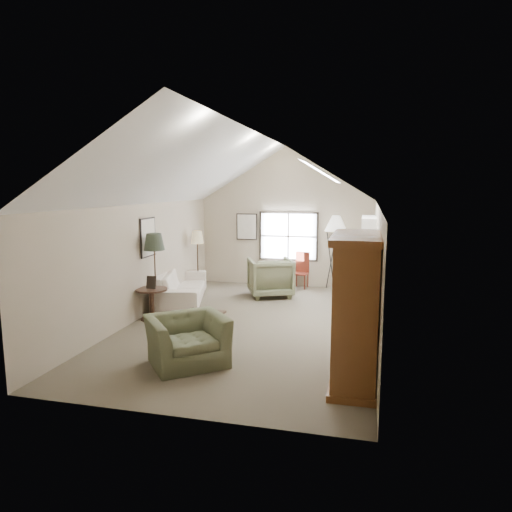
% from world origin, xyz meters
% --- Properties ---
extents(room_shell, '(5.01, 8.01, 4.00)m').
position_xyz_m(room_shell, '(0.00, 0.00, 3.21)').
color(room_shell, brown).
rests_on(room_shell, ground).
extents(window, '(1.72, 0.08, 1.42)m').
position_xyz_m(window, '(0.10, 3.96, 1.45)').
color(window, black).
rests_on(window, room_shell).
extents(skylight, '(0.80, 1.20, 0.52)m').
position_xyz_m(skylight, '(1.30, 0.90, 3.22)').
color(skylight, white).
rests_on(skylight, room_shell).
extents(wall_art, '(1.97, 3.71, 0.88)m').
position_xyz_m(wall_art, '(-1.88, 1.94, 1.73)').
color(wall_art, black).
rests_on(wall_art, room_shell).
extents(armoire, '(0.60, 1.50, 2.20)m').
position_xyz_m(armoire, '(2.18, -2.40, 1.10)').
color(armoire, brown).
rests_on(armoire, ground).
extents(tv_alcove, '(0.32, 1.30, 2.10)m').
position_xyz_m(tv_alcove, '(2.34, 1.60, 1.15)').
color(tv_alcove, white).
rests_on(tv_alcove, ground).
extents(media_console, '(0.34, 1.18, 0.60)m').
position_xyz_m(media_console, '(2.32, 1.60, 0.30)').
color(media_console, '#382316').
rests_on(media_console, ground).
extents(tv_panel, '(0.05, 0.90, 0.55)m').
position_xyz_m(tv_panel, '(2.32, 1.60, 0.92)').
color(tv_panel, black).
rests_on(tv_panel, media_console).
extents(sofa, '(1.77, 2.92, 0.80)m').
position_xyz_m(sofa, '(-2.20, 1.45, 0.40)').
color(sofa, beige).
rests_on(sofa, ground).
extents(armchair_near, '(1.61, 1.59, 0.79)m').
position_xyz_m(armchair_near, '(-0.49, -2.32, 0.39)').
color(armchair_near, '#585D41').
rests_on(armchair_near, ground).
extents(armchair_far, '(1.43, 1.45, 1.01)m').
position_xyz_m(armchair_far, '(-0.14, 2.55, 0.51)').
color(armchair_far, '#575B3F').
rests_on(armchair_far, ground).
extents(coffee_table, '(0.81, 0.51, 0.39)m').
position_xyz_m(coffee_table, '(-0.81, -0.61, 0.20)').
color(coffee_table, '#331C15').
rests_on(coffee_table, ground).
extents(bowl, '(0.20, 0.20, 0.05)m').
position_xyz_m(bowl, '(-0.81, -0.61, 0.41)').
color(bowl, '#382217').
rests_on(bowl, coffee_table).
extents(side_table, '(0.84, 0.84, 0.68)m').
position_xyz_m(side_table, '(-2.20, -0.15, 0.34)').
color(side_table, '#362016').
rests_on(side_table, ground).
extents(side_chair, '(0.45, 0.45, 1.02)m').
position_xyz_m(side_chair, '(0.51, 3.70, 0.51)').
color(side_chair, maroon).
rests_on(side_chair, ground).
extents(tripod_lamp, '(0.72, 0.72, 2.12)m').
position_xyz_m(tripod_lamp, '(1.47, 3.70, 1.06)').
color(tripod_lamp, silver).
rests_on(tripod_lamp, ground).
extents(dark_lamp, '(0.56, 0.56, 1.91)m').
position_xyz_m(dark_lamp, '(-2.20, 0.05, 0.95)').
color(dark_lamp, black).
rests_on(dark_lamp, ground).
extents(tan_lamp, '(0.42, 0.42, 1.71)m').
position_xyz_m(tan_lamp, '(-2.20, 2.65, 0.86)').
color(tan_lamp, tan).
rests_on(tan_lamp, ground).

